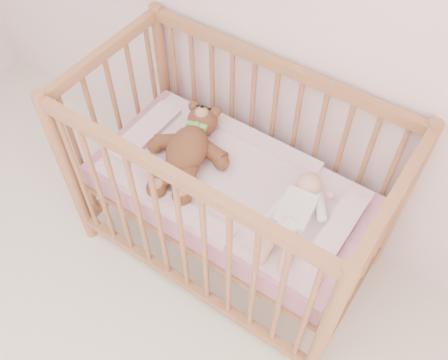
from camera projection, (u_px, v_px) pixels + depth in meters
The scene contains 5 objects.
crib at pixel (230, 189), 2.22m from camera, with size 1.36×0.76×1.00m, color #A47045, non-canonical shape.
mattress at pixel (230, 191), 2.24m from camera, with size 1.22×0.62×0.13m, color #C47A95.
blanket at pixel (230, 181), 2.18m from camera, with size 1.10×0.58×0.06m, color #EDA3B8, non-canonical shape.
baby at pixel (296, 210), 1.99m from camera, with size 0.24×0.50×0.12m, color white, non-canonical shape.
teddy_bear at pixel (187, 150), 2.17m from camera, with size 0.40×0.56×0.16m, color brown, non-canonical shape.
Camera 1 is at (0.81, 0.49, 2.28)m, focal length 40.00 mm.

